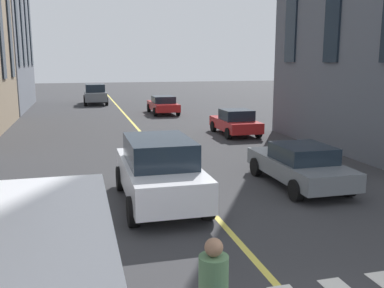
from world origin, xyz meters
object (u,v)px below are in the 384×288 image
at_px(car_red_far, 235,122).
at_px(car_grey_trailing, 300,164).
at_px(car_white_parked_b, 159,170).
at_px(car_red_near, 163,105).
at_px(car_grey_oncoming, 95,94).

bearing_deg(car_red_far, car_grey_trailing, 171.73).
distance_m(car_red_far, car_white_parked_b, 12.07).
xyz_separation_m(car_grey_trailing, car_red_far, (9.79, -1.42, -0.00)).
height_order(car_grey_trailing, car_red_far, car_red_far).
bearing_deg(car_red_near, car_grey_trailing, -178.35).
xyz_separation_m(car_grey_trailing, car_white_parked_b, (-0.61, 4.70, 0.27)).
bearing_deg(car_white_parked_b, car_red_far, -30.47).
bearing_deg(car_white_parked_b, car_grey_trailing, -82.64).
bearing_deg(car_grey_oncoming, car_grey_trailing, -169.73).
distance_m(car_grey_trailing, car_white_parked_b, 4.74).
height_order(car_red_near, car_red_far, car_red_far).
relative_size(car_grey_trailing, car_red_far, 1.13).
distance_m(car_grey_oncoming, car_white_parked_b, 29.94).
bearing_deg(car_red_near, car_red_far, -169.14).
relative_size(car_grey_oncoming, car_white_parked_b, 1.00).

